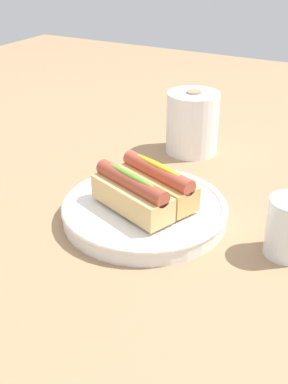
{
  "coord_description": "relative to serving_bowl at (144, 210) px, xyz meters",
  "views": [
    {
      "loc": [
        0.32,
        -0.6,
        0.42
      ],
      "look_at": [
        -0.01,
        -0.0,
        0.05
      ],
      "focal_mm": 45.12,
      "sensor_mm": 36.0,
      "label": 1
    }
  ],
  "objects": [
    {
      "name": "ground_plane",
      "position": [
        0.01,
        0.0,
        -0.02
      ],
      "size": [
        2.4,
        2.4,
        0.0
      ],
      "primitive_type": "plane",
      "color": "#9E7A56"
    },
    {
      "name": "serving_bowl",
      "position": [
        0.0,
        0.0,
        0.0
      ],
      "size": [
        0.27,
        0.27,
        0.03
      ],
      "color": "white",
      "rests_on": "ground_plane"
    },
    {
      "name": "hotdog_front",
      "position": [
        -0.01,
        -0.03,
        0.04
      ],
      "size": [
        0.16,
        0.1,
        0.06
      ],
      "color": "#DBB270",
      "rests_on": "serving_bowl"
    },
    {
      "name": "hotdog_back",
      "position": [
        0.01,
        0.03,
        0.04
      ],
      "size": [
        0.16,
        0.1,
        0.06
      ],
      "color": "tan",
      "rests_on": "serving_bowl"
    },
    {
      "name": "paper_towel_roll",
      "position": [
        -0.05,
        0.3,
        0.05
      ],
      "size": [
        0.11,
        0.11,
        0.13
      ],
      "color": "white",
      "rests_on": "ground_plane"
    }
  ]
}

